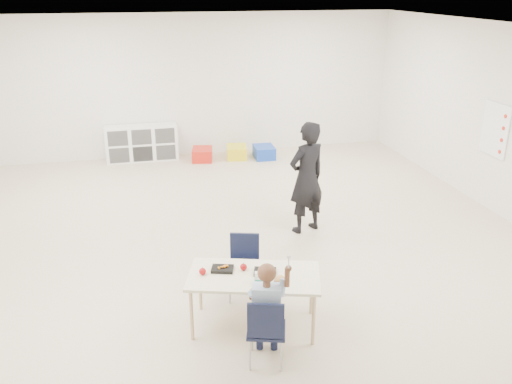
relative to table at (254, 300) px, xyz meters
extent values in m
plane|color=beige|center=(0.29, 1.71, -0.30)|extent=(9.00, 9.00, 0.00)
plane|color=white|center=(0.29, 1.71, 2.50)|extent=(9.00, 9.00, 0.00)
cube|color=white|center=(0.29, 6.21, 1.10)|extent=(8.00, 0.02, 2.80)
cube|color=beige|center=(0.00, 0.00, 0.28)|extent=(1.44, 1.00, 0.03)
cube|color=black|center=(0.12, 0.01, 0.31)|extent=(0.26, 0.22, 0.03)
cube|color=black|center=(-0.29, 0.16, 0.31)|extent=(0.26, 0.22, 0.03)
cube|color=white|center=(0.01, -0.14, 0.35)|extent=(0.09, 0.09, 0.10)
ellipsoid|color=#DDA55A|center=(0.22, -0.18, 0.33)|extent=(0.09, 0.09, 0.07)
sphere|color=#A00E10|center=(-0.08, 0.12, 0.33)|extent=(0.07, 0.07, 0.07)
sphere|color=#A00E10|center=(-0.50, 0.12, 0.33)|extent=(0.07, 0.07, 0.07)
cube|color=white|center=(-0.91, 5.99, 0.05)|extent=(1.40, 0.40, 0.70)
cube|color=white|center=(4.27, 2.31, 0.95)|extent=(0.02, 0.60, 0.80)
imported|color=black|center=(1.23, 2.10, 0.49)|extent=(0.68, 0.56, 1.59)
cube|color=red|center=(0.25, 5.69, -0.18)|extent=(0.47, 0.56, 0.24)
cube|color=yellow|center=(0.95, 5.69, -0.18)|extent=(0.46, 0.56, 0.25)
cube|color=#173DAC|center=(1.49, 5.56, -0.18)|extent=(0.40, 0.51, 0.24)
camera|label=1|loc=(-1.06, -4.61, 3.02)|focal=38.00mm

